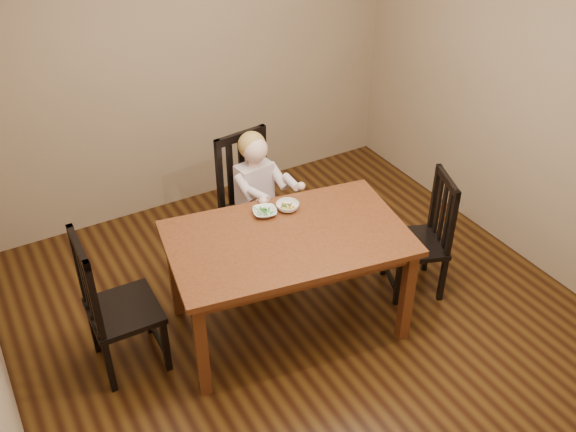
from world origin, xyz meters
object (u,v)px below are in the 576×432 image
bowl_peas (265,212)px  chair_child (253,204)px  dining_table (288,247)px  chair_right (423,237)px  bowl_veg (288,206)px  toddler (256,189)px  chair_left (114,306)px

bowl_peas → chair_child: bearing=72.2°
dining_table → chair_right: size_ratio=1.76×
dining_table → bowl_veg: 0.34m
toddler → bowl_veg: size_ratio=3.85×
dining_table → bowl_veg: bowl_veg is taller
bowl_peas → chair_right: bearing=-21.3°
bowl_peas → dining_table: bearing=-87.1°
toddler → bowl_veg: 0.52m
bowl_veg → toddler: bearing=88.9°
dining_table → bowl_peas: bowl_peas is taller
toddler → bowl_veg: bearing=81.7°
chair_right → bowl_peas: bearing=89.8°
chair_right → toddler: toddler is taller
bowl_peas → bowl_veg: bearing=-7.4°
chair_right → bowl_peas: 1.24m
chair_child → toddler: bearing=90.0°
chair_right → chair_left: bearing=101.9°
bowl_peas → bowl_veg: 0.17m
dining_table → toddler: 0.80m
dining_table → chair_right: (1.10, -0.14, -0.23)m
chair_right → bowl_veg: (-0.94, 0.41, 0.35)m
chair_left → toddler: (1.33, 0.56, 0.18)m
dining_table → chair_left: bearing=169.0°
bowl_peas → bowl_veg: (0.17, -0.02, 0.01)m
dining_table → chair_child: chair_child is taller
chair_left → chair_right: size_ratio=1.09×
bowl_veg → dining_table: bearing=-119.7°
chair_right → bowl_veg: chair_right is taller
dining_table → chair_child: (0.16, 0.84, -0.18)m
chair_right → bowl_peas: size_ratio=5.89×
bowl_veg → chair_left: bearing=-177.9°
chair_left → chair_child: bearing=116.3°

